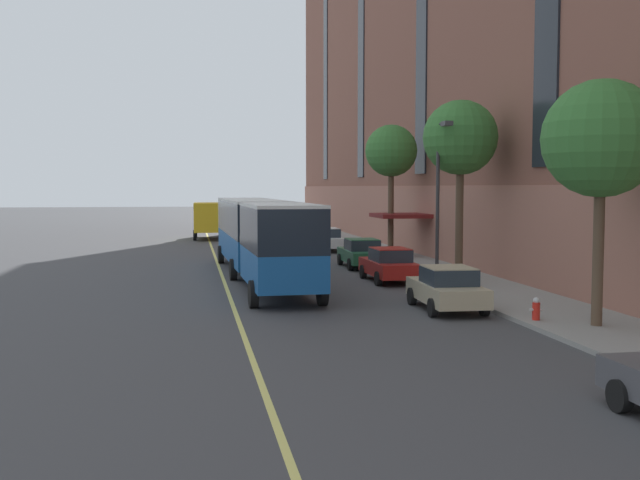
% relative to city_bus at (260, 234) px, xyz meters
% --- Properties ---
extents(ground_plane, '(260.00, 260.00, 0.00)m').
position_rel_city_bus_xyz_m(ground_plane, '(0.17, 1.74, -2.13)').
color(ground_plane, '#424244').
extents(sidewalk, '(4.02, 160.00, 0.15)m').
position_rel_city_bus_xyz_m(sidewalk, '(8.98, 4.74, -2.06)').
color(sidewalk, gray).
rests_on(sidewalk, ground).
extents(city_bus, '(3.35, 19.43, 3.69)m').
position_rel_city_bus_xyz_m(city_bus, '(0.00, 0.00, 0.00)').
color(city_bus, '#19569E').
rests_on(city_bus, ground).
extents(parked_car_white_0, '(1.98, 4.72, 1.56)m').
position_rel_city_bus_xyz_m(parked_car_white_0, '(5.85, 14.76, -1.35)').
color(parked_car_white_0, silver).
rests_on(parked_car_white_0, ground).
extents(parked_car_green_1, '(2.03, 4.56, 1.56)m').
position_rel_city_bus_xyz_m(parked_car_green_1, '(5.83, 4.07, -1.35)').
color(parked_car_green_1, '#23603D').
rests_on(parked_car_green_1, ground).
extents(parked_car_green_2, '(2.11, 4.49, 1.56)m').
position_rel_city_bus_xyz_m(parked_car_green_2, '(5.74, 35.07, -1.35)').
color(parked_car_green_2, '#23603D').
rests_on(parked_car_green_2, ground).
extents(parked_car_champagne_3, '(2.11, 4.31, 1.56)m').
position_rel_city_bus_xyz_m(parked_car_champagne_3, '(5.64, -10.05, -1.35)').
color(parked_car_champagne_3, '#BCAD89').
rests_on(parked_car_champagne_3, ground).
extents(parked_car_red_4, '(2.02, 4.39, 1.56)m').
position_rel_city_bus_xyz_m(parked_car_red_4, '(5.73, -2.00, -1.35)').
color(parked_car_red_4, '#B21E19').
rests_on(parked_car_red_4, ground).
extents(parked_car_navy_5, '(2.14, 4.65, 1.56)m').
position_rel_city_bus_xyz_m(parked_car_navy_5, '(5.83, 26.75, -1.35)').
color(parked_car_navy_5, navy).
rests_on(parked_car_navy_5, ground).
extents(box_truck, '(2.46, 6.43, 3.03)m').
position_rel_city_bus_xyz_m(box_truck, '(-1.76, 27.57, -0.43)').
color(box_truck, gold).
rests_on(box_truck, ground).
extents(street_tree_near_corner, '(3.51, 3.51, 7.36)m').
position_rel_city_bus_xyz_m(street_tree_near_corner, '(8.85, -14.31, 3.59)').
color(street_tree_near_corner, brown).
rests_on(street_tree_near_corner, sidewalk).
extents(street_tree_mid_block, '(3.37, 3.37, 8.08)m').
position_rel_city_bus_xyz_m(street_tree_mid_block, '(8.85, -2.55, 4.35)').
color(street_tree_mid_block, brown).
rests_on(street_tree_mid_block, sidewalk).
extents(street_tree_far_uptown, '(3.15, 3.15, 7.94)m').
position_rel_city_bus_xyz_m(street_tree_far_uptown, '(8.85, 9.21, 4.30)').
color(street_tree_far_uptown, brown).
rests_on(street_tree_far_uptown, sidewalk).
extents(street_lamp, '(0.36, 1.48, 7.00)m').
position_rel_city_bus_xyz_m(street_lamp, '(7.57, -3.48, 2.30)').
color(street_lamp, '#2D2D30').
rests_on(street_lamp, sidewalk).
extents(fire_hydrant, '(0.42, 0.24, 0.72)m').
position_rel_city_bus_xyz_m(fire_hydrant, '(7.47, -13.14, -1.64)').
color(fire_hydrant, red).
rests_on(fire_hydrant, sidewalk).
extents(lane_centerline, '(0.16, 140.00, 0.01)m').
position_rel_city_bus_xyz_m(lane_centerline, '(-1.70, 4.74, -2.13)').
color(lane_centerline, '#E0D66B').
rests_on(lane_centerline, ground).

